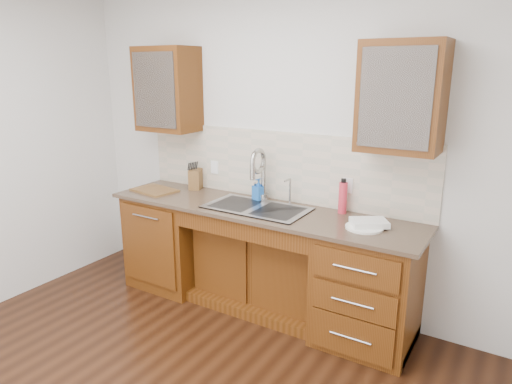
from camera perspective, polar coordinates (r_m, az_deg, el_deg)
The scene contains 23 objects.
wall_back at distance 3.94m, azimuth 3.04°, elevation 5.52°, with size 4.00×0.10×2.70m, color silver.
base_cabinet_left at distance 4.44m, azimuth -10.32°, elevation -5.80°, with size 0.70×0.62×0.88m, color #593014.
base_cabinet_center at distance 4.02m, azimuth 0.98°, elevation -9.25°, with size 1.20×0.44×0.70m, color #593014.
base_cabinet_right at distance 3.56m, azimuth 13.80°, elevation -11.50°, with size 0.70×0.62×0.88m, color #593014.
countertop at distance 3.74m, azimuth 0.20°, elevation -2.21°, with size 2.70×0.65×0.03m, color #84705B.
backsplash at distance 3.92m, azimuth 2.58°, elevation 3.31°, with size 2.70×0.02×0.59m, color beige.
sink at distance 3.75m, azimuth 0.08°, elevation -3.29°, with size 0.84×0.46×0.19m, color #9E9EA5.
faucet at distance 3.89m, azimuth 0.96°, elevation 1.79°, with size 0.04×0.04×0.40m, color #999993.
filter_tap at distance 3.80m, azimuth 4.28°, elevation 0.19°, with size 0.02×0.02×0.24m, color #999993.
upper_cabinet_left at distance 4.32m, azimuth -10.98°, elevation 12.47°, with size 0.55×0.34×0.75m, color #593014.
upper_cabinet_right at distance 3.31m, azimuth 17.79°, elevation 11.23°, with size 0.55×0.34×0.75m, color #593014.
outlet_left at distance 4.27m, azimuth -5.19°, elevation 3.10°, with size 0.08×0.01×0.12m, color white.
outlet_right at distance 3.67m, azimuth 11.40°, elevation 0.81°, with size 0.08×0.01×0.12m, color white.
soap_bottle at distance 3.91m, azimuth 0.34°, elevation 0.31°, with size 0.09×0.09×0.19m, color blue.
water_bottle at distance 3.63m, azimuth 10.79°, elevation -0.72°, with size 0.07×0.07×0.25m, color red.
plate at distance 3.35m, azimuth 13.38°, elevation -4.32°, with size 0.27×0.27×0.02m, color white.
dish_towel at distance 3.37m, azimuth 13.96°, elevation -3.74°, with size 0.25×0.18×0.04m, color white.
knife_block at distance 4.34m, azimuth -7.53°, elevation 1.64°, with size 0.10×0.17×0.19m, color brown.
cutting_board at distance 4.33m, azimuth -12.58°, elevation 0.22°, with size 0.40×0.28×0.02m, color olive.
cup_left_a at distance 4.42m, azimuth -12.31°, elevation 11.80°, with size 0.13×0.13×0.10m, color white.
cup_left_b at distance 4.23m, azimuth -9.46°, elevation 11.81°, with size 0.11×0.11×0.10m, color white.
cup_right_a at distance 3.35m, azimuth 15.08°, elevation 10.60°, with size 0.13×0.13×0.10m, color white.
cup_right_b at distance 3.28m, azimuth 19.61°, elevation 10.03°, with size 0.09×0.09×0.08m, color silver.
Camera 1 is at (1.84, -1.62, 2.02)m, focal length 32.00 mm.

